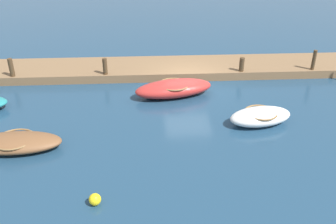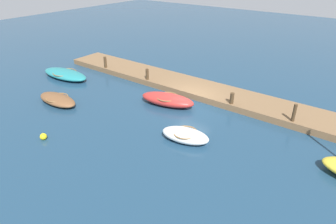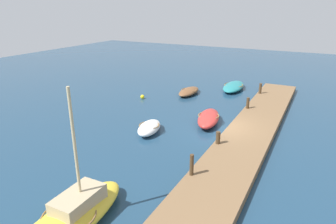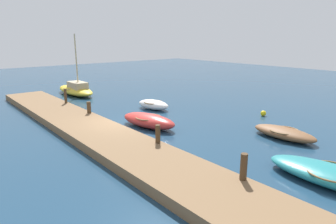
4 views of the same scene
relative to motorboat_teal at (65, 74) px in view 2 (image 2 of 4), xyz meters
name	(u,v)px [view 2 (image 2 of 4)]	position (x,y,z in m)	size (l,w,h in m)	color
ground_plane	(190,101)	(-10.91, -2.44, -0.32)	(84.00, 84.00, 0.00)	navy
dock_platform	(203,90)	(-10.91, -4.21, -0.10)	(26.62, 2.98, 0.44)	brown
motorboat_teal	(65,74)	(0.00, 0.00, 0.00)	(4.82, 2.09, 0.63)	teal
rowboat_brown	(57,99)	(-3.76, 3.33, -0.02)	(3.43, 1.50, 0.58)	brown
rowboat_red	(167,100)	(-10.00, -1.00, 0.09)	(4.03, 2.23, 0.80)	#B72D28
dinghy_white	(185,135)	(-13.43, 1.96, 0.04)	(2.88, 1.82, 0.70)	white
mooring_post_west	(294,113)	(-17.69, -2.98, 0.66)	(0.19, 0.19, 1.08)	#47331E
mooring_post_mid_west	(232,98)	(-13.78, -2.98, 0.49)	(0.26, 0.26, 0.75)	#47331E
mooring_post_mid_east	(147,74)	(-6.55, -2.98, 0.55)	(0.23, 0.23, 0.86)	#47331E
mooring_post_east	(105,62)	(-1.76, -2.98, 0.60)	(0.24, 0.24, 0.95)	#47331E
marker_buoy	(43,136)	(-7.06, 6.53, -0.13)	(0.37, 0.37, 0.37)	yellow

